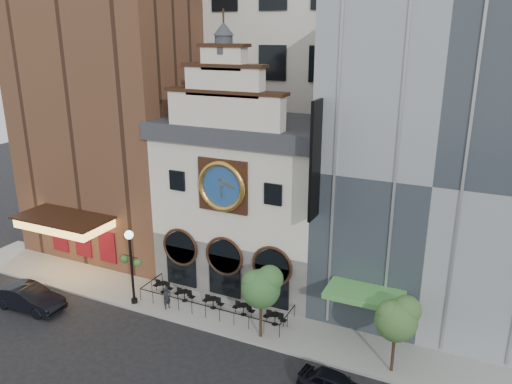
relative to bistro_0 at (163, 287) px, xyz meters
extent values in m
plane|color=black|center=(4.51, -2.79, -0.61)|extent=(120.00, 120.00, 0.00)
cube|color=gray|center=(4.51, -0.29, -0.54)|extent=(44.00, 5.00, 0.15)
cube|color=#605E5B|center=(4.51, 5.21, 1.54)|extent=(12.00, 8.00, 4.00)
cube|color=silver|center=(4.51, 5.21, 7.04)|extent=(12.00, 8.00, 7.00)
cube|color=#2D3035|center=(4.51, 5.21, 11.14)|extent=(12.60, 8.60, 1.20)
cube|color=black|center=(4.51, 1.13, 7.94)|extent=(3.60, 0.25, 3.60)
cylinder|color=navy|center=(4.51, 0.99, 7.94)|extent=(3.10, 0.12, 3.10)
torus|color=gold|center=(4.51, 0.91, 7.94)|extent=(3.46, 0.36, 3.46)
cylinder|color=#2D3035|center=(4.51, 1.61, 16.84)|extent=(1.10, 1.10, 1.10)
cone|color=#2D3035|center=(4.51, 1.61, 17.79)|extent=(1.30, 1.30, 0.80)
cube|color=brown|center=(-8.49, 7.21, 12.04)|extent=(14.00, 12.00, 25.00)
cube|color=#FFBF59|center=(-8.49, -0.49, 3.74)|extent=(7.00, 3.40, 0.70)
cube|color=black|center=(-8.49, -0.49, 4.19)|extent=(7.40, 3.80, 0.15)
cube|color=maroon|center=(-8.49, 1.16, 1.54)|extent=(5.60, 0.15, 2.60)
cube|color=gray|center=(17.51, 7.21, 9.54)|extent=(14.00, 12.00, 20.00)
cube|color=#4EA048|center=(14.51, 0.01, 2.84)|extent=(4.50, 2.40, 0.35)
cube|color=black|center=(11.11, 0.21, 10.54)|extent=(0.18, 1.60, 7.00)
cube|color=silver|center=(4.51, 17.21, 19.39)|extent=(20.00, 16.00, 40.00)
cylinder|color=black|center=(0.00, 0.00, 0.28)|extent=(0.68, 0.68, 0.03)
cylinder|color=black|center=(0.00, 0.00, -0.09)|extent=(0.06, 0.06, 0.72)
cylinder|color=black|center=(2.07, -0.34, 0.28)|extent=(0.68, 0.68, 0.03)
cylinder|color=black|center=(2.07, -0.34, -0.09)|extent=(0.06, 0.06, 0.72)
cylinder|color=black|center=(4.37, -0.33, 0.28)|extent=(0.68, 0.68, 0.03)
cylinder|color=black|center=(4.37, -0.33, -0.09)|extent=(0.06, 0.06, 0.72)
cylinder|color=black|center=(6.64, -0.22, 0.28)|extent=(0.68, 0.68, 0.03)
cylinder|color=black|center=(6.64, -0.22, -0.09)|extent=(0.06, 0.06, 0.72)
cylinder|color=black|center=(8.98, -0.37, 0.28)|extent=(0.68, 0.68, 0.03)
cylinder|color=black|center=(8.98, -0.37, -0.09)|extent=(0.06, 0.06, 0.72)
imported|color=black|center=(-7.16, -5.57, 0.24)|extent=(5.25, 2.00, 1.71)
imported|color=black|center=(1.55, -1.68, 0.35)|extent=(0.59, 0.69, 1.62)
cylinder|color=black|center=(-0.99, -2.04, 2.00)|extent=(0.18, 0.18, 4.93)
cylinder|color=black|center=(-0.99, -2.04, -0.32)|extent=(0.43, 0.43, 0.30)
sphere|color=white|center=(-0.99, -2.04, 4.66)|extent=(0.59, 0.59, 0.59)
sphere|color=#355522|center=(-1.58, -2.00, 2.74)|extent=(0.55, 0.55, 0.55)
sphere|color=#355522|center=(-0.40, -2.09, 2.74)|extent=(0.55, 0.55, 0.55)
cylinder|color=#382619|center=(8.70, -1.96, 0.82)|extent=(0.18, 0.18, 2.57)
sphere|color=#2A5B24|center=(8.70, -1.96, 2.84)|extent=(2.39, 2.39, 2.39)
sphere|color=#2A5B24|center=(9.16, -1.69, 3.49)|extent=(1.65, 1.65, 1.65)
sphere|color=#2A5B24|center=(8.34, -2.14, 3.30)|extent=(1.47, 1.47, 1.47)
cylinder|color=#382619|center=(16.70, -1.83, 0.78)|extent=(0.18, 0.18, 2.48)
sphere|color=#345E25|center=(16.70, -1.83, 2.73)|extent=(2.31, 2.31, 2.31)
sphere|color=#345E25|center=(17.14, -1.57, 3.35)|extent=(1.60, 1.60, 1.60)
sphere|color=#345E25|center=(16.34, -2.01, 3.17)|extent=(1.42, 1.42, 1.42)
camera|label=1|loc=(19.88, -26.33, 17.56)|focal=35.00mm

